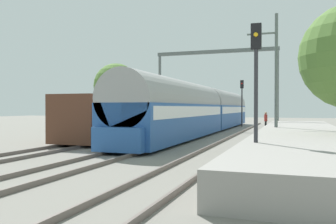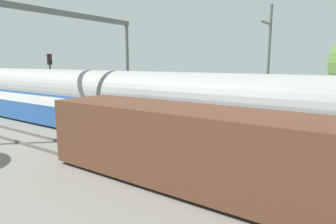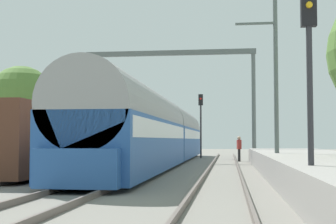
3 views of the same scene
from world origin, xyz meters
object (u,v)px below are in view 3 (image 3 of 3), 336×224
(railway_signal_far, at_px, (201,117))
(railway_signal_near, at_px, (309,65))
(passenger_train, at_px, (161,132))
(person_crossing, at_px, (239,146))
(catenary_gantry, at_px, (170,82))
(freight_car, at_px, (51,140))

(railway_signal_far, bearing_deg, railway_signal_near, -81.36)
(passenger_train, relative_size, railway_signal_near, 6.47)
(person_crossing, height_order, catenary_gantry, catenary_gantry)
(freight_car, distance_m, catenary_gantry, 13.80)
(railway_signal_far, relative_size, catenary_gantry, 0.42)
(person_crossing, bearing_deg, passenger_train, -61.98)
(catenary_gantry, bearing_deg, railway_signal_far, 69.56)
(person_crossing, relative_size, railway_signal_far, 0.33)
(passenger_train, relative_size, catenary_gantry, 2.70)
(railway_signal_near, distance_m, railway_signal_far, 27.60)
(passenger_train, height_order, person_crossing, passenger_train)
(passenger_train, xyz_separation_m, railway_signal_far, (1.92, 9.66, 1.34))
(passenger_train, xyz_separation_m, catenary_gantry, (0.00, 4.52, 3.63))
(catenary_gantry, bearing_deg, person_crossing, -2.63)
(passenger_train, distance_m, railway_signal_far, 9.94)
(railway_signal_far, xyz_separation_m, catenary_gantry, (-1.92, -5.14, 2.30))
(catenary_gantry, bearing_deg, freight_car, -107.20)
(passenger_train, height_order, catenary_gantry, catenary_gantry)
(railway_signal_far, distance_m, catenary_gantry, 5.95)
(person_crossing, bearing_deg, freight_car, -48.78)
(railway_signal_near, bearing_deg, passenger_train, 108.99)
(freight_car, bearing_deg, railway_signal_near, -43.84)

